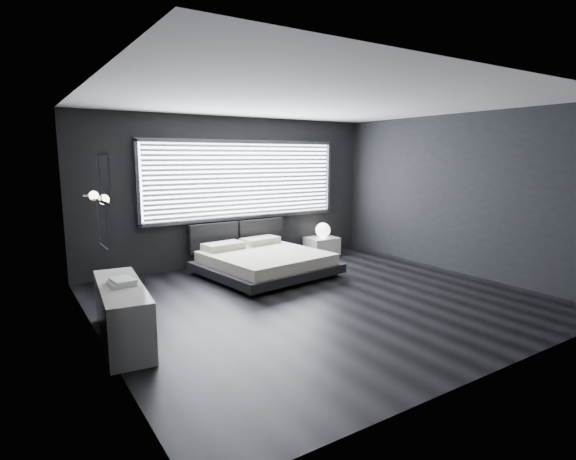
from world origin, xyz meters
TOP-DOWN VIEW (x-y plane):
  - room at (0.00, 0.00)m, footprint 6.04×6.00m
  - window at (0.20, 2.70)m, footprint 4.14×0.09m
  - headboard at (-0.01, 2.64)m, footprint 1.96×0.16m
  - sconce_near at (-2.88, 0.05)m, footprint 0.18×0.11m
  - sconce_far at (-2.88, 0.65)m, footprint 0.18×0.11m
  - wall_art_upper at (-2.98, -0.55)m, footprint 0.01×0.48m
  - wall_art_lower at (-2.98, -0.30)m, footprint 0.01×0.48m
  - bed at (-0.01, 1.59)m, footprint 2.26×2.18m
  - nightstand at (1.85, 2.39)m, footprint 0.64×0.54m
  - orb_lamp at (1.87, 2.38)m, footprint 0.31×0.31m
  - dresser at (-2.78, -0.03)m, footprint 0.63×1.67m
  - book_stack at (-2.76, -0.03)m, footprint 0.27×0.35m

SIDE VIEW (x-z plane):
  - nightstand at x=1.85m, z-range 0.00..0.36m
  - bed at x=-0.01m, z-range -0.02..0.51m
  - dresser at x=-2.78m, z-range 0.00..0.65m
  - orb_lamp at x=1.87m, z-range 0.36..0.67m
  - headboard at x=-0.01m, z-range 0.31..0.83m
  - book_stack at x=-2.76m, z-range 0.65..0.72m
  - wall_art_lower at x=-2.98m, z-range 1.14..1.62m
  - room at x=0.00m, z-range 0.00..2.80m
  - sconce_near at x=-2.88m, z-range 1.55..1.66m
  - sconce_far at x=-2.88m, z-range 1.55..1.66m
  - window at x=0.20m, z-range 0.85..2.37m
  - wall_art_upper at x=-2.98m, z-range 1.61..2.09m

